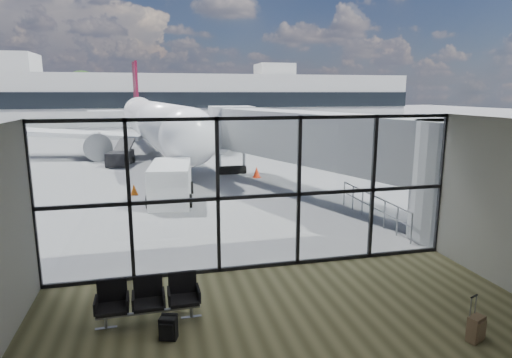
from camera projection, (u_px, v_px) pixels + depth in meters
name	position (u px, v px, depth m)	size (l,w,h in m)	color
ground	(179.00, 136.00, 50.90)	(220.00, 220.00, 0.00)	slate
lounge_shell	(323.00, 234.00, 7.67)	(12.02, 8.01, 4.51)	brown
glass_curtain_wall	(259.00, 195.00, 12.33)	(12.10, 0.12, 4.50)	white
jet_bridge	(324.00, 144.00, 20.08)	(8.00, 16.50, 4.33)	#9C9FA1
apron_railing	(373.00, 204.00, 17.24)	(0.06, 5.46, 1.11)	gray
far_terminal	(166.00, 98.00, 70.88)	(80.00, 12.20, 11.00)	#B3B2AE
tree_3	(10.00, 95.00, 74.34)	(4.95, 4.95, 7.12)	#382619
tree_4	(47.00, 92.00, 75.58)	(5.61, 5.61, 8.07)	#382619
tree_5	(83.00, 88.00, 76.83)	(6.27, 6.27, 9.03)	#382619
seating_row	(149.00, 297.00, 9.73)	(2.31, 0.69, 1.02)	gray
backpack	(168.00, 328.00, 9.01)	(0.42, 0.41, 0.54)	black
suitcase	(476.00, 329.00, 8.92)	(0.42, 0.36, 1.00)	brown
airliner	(153.00, 122.00, 37.16)	(28.92, 33.65, 8.69)	white
service_van	(171.00, 182.00, 20.39)	(2.40, 4.34, 1.81)	silver
belt_loader	(121.00, 157.00, 30.81)	(2.01, 3.95, 1.74)	black
traffic_cone_a	(134.00, 190.00, 21.85)	(0.39, 0.39, 0.56)	#CD550A
traffic_cone_b	(257.00, 172.00, 26.30)	(0.47, 0.47, 0.67)	#FF330D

